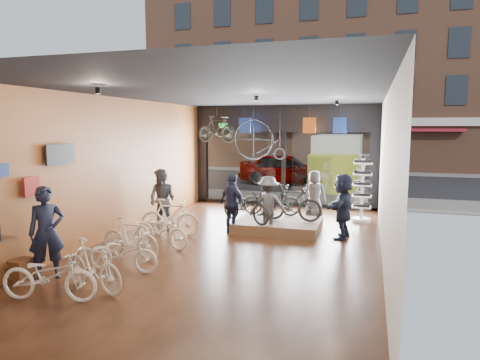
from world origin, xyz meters
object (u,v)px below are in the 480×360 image
at_px(street_car, 285,169).
at_px(floor_bike_0, 49,276).
at_px(display_bike_right, 272,200).
at_px(penny_farthing, 262,141).
at_px(display_platform, 278,225).
at_px(display_bike_mid, 291,203).
at_px(customer_0, 47,233).
at_px(customer_5, 343,206).
at_px(sunglasses_rack, 362,190).
at_px(floor_bike_5, 170,217).
at_px(box_truck, 337,162).
at_px(customer_4, 314,194).
at_px(floor_bike_2, 123,252).
at_px(floor_bike_1, 92,265).
at_px(floor_bike_4, 162,230).
at_px(customer_2, 232,204).
at_px(floor_bike_3, 130,238).
at_px(customer_3, 268,205).
at_px(hung_bike, 217,129).
at_px(display_bike_left, 246,206).
at_px(customer_1, 162,200).

bearing_deg(street_car, floor_bike_0, 176.69).
relative_size(display_bike_right, penny_farthing, 0.97).
bearing_deg(street_car, display_platform, -169.95).
xyz_separation_m(display_bike_mid, customer_0, (-3.94, -5.24, 0.10)).
distance_m(customer_5, sunglasses_rack, 2.31).
height_order(floor_bike_5, customer_0, customer_0).
distance_m(box_truck, customer_4, 7.05).
bearing_deg(floor_bike_2, floor_bike_5, 3.78).
distance_m(display_bike_mid, sunglasses_rack, 2.70).
relative_size(floor_bike_5, display_bike_mid, 0.98).
relative_size(floor_bike_1, display_bike_right, 0.90).
bearing_deg(customer_4, penny_farthing, -27.05).
height_order(floor_bike_4, customer_4, customer_4).
height_order(floor_bike_1, customer_2, customer_2).
relative_size(street_car, floor_bike_0, 2.76).
xyz_separation_m(floor_bike_3, sunglasses_rack, (4.98, 5.51, 0.52)).
height_order(customer_3, hung_bike, hung_bike).
height_order(display_platform, display_bike_left, display_bike_left).
height_order(floor_bike_5, display_bike_left, display_bike_left).
height_order(display_bike_left, sunglasses_rack, sunglasses_rack).
height_order(floor_bike_0, customer_4, customer_4).
relative_size(display_bike_right, customer_2, 1.03).
bearing_deg(display_platform, customer_1, -164.31).
xyz_separation_m(street_car, floor_bike_1, (-0.51, -15.61, -0.33)).
bearing_deg(display_bike_mid, box_truck, -2.08).
bearing_deg(display_bike_right, box_truck, -14.37).
distance_m(customer_0, customer_1, 4.30).
xyz_separation_m(customer_0, sunglasses_rack, (5.85, 7.14, 0.07)).
xyz_separation_m(display_bike_right, customer_0, (-3.21, -5.87, 0.16)).
bearing_deg(floor_bike_5, display_bike_left, -67.67).
xyz_separation_m(customer_4, customer_5, (1.06, -2.39, 0.09)).
bearing_deg(floor_bike_4, floor_bike_1, -162.86).
bearing_deg(customer_1, floor_bike_1, -68.42).
distance_m(floor_bike_0, display_bike_left, 5.98).
relative_size(floor_bike_1, customer_1, 0.89).
bearing_deg(display_platform, floor_bike_0, -113.99).
bearing_deg(display_bike_mid, customer_0, 144.69).
bearing_deg(floor_bike_4, customer_3, -31.56).
height_order(customer_0, customer_1, customer_0).
distance_m(display_bike_mid, customer_4, 2.07).
height_order(floor_bike_1, display_bike_mid, display_bike_mid).
xyz_separation_m(box_truck, customer_1, (-4.20, -10.01, -0.40)).
distance_m(floor_bike_2, customer_3, 4.54).
bearing_deg(floor_bike_3, floor_bike_1, -158.91).
xyz_separation_m(street_car, sunglasses_rack, (4.08, -8.16, 0.20)).
height_order(customer_2, penny_farthing, penny_farthing).
height_order(floor_bike_2, hung_bike, hung_bike).
height_order(display_bike_right, customer_4, customer_4).
bearing_deg(floor_bike_1, floor_bike_4, 18.87).
height_order(floor_bike_1, floor_bike_5, floor_bike_5).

